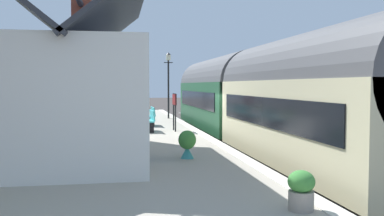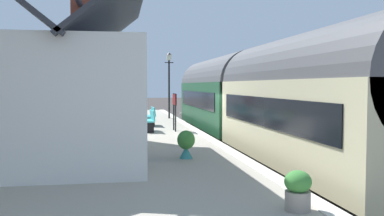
{
  "view_description": "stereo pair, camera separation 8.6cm",
  "coord_description": "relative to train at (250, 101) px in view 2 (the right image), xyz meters",
  "views": [
    {
      "loc": [
        -16.88,
        4.4,
        2.87
      ],
      "look_at": [
        -0.12,
        1.5,
        1.95
      ],
      "focal_mm": 39.87,
      "sensor_mm": 36.0,
      "label": 1
    },
    {
      "loc": [
        -16.9,
        4.32,
        2.87
      ],
      "look_at": [
        -0.12,
        1.5,
        1.95
      ],
      "focal_mm": 39.87,
      "sensor_mm": 36.0,
      "label": 2
    }
  ],
  "objects": [
    {
      "name": "ground_plane",
      "position": [
        0.22,
        0.9,
        -2.22
      ],
      "size": [
        160.0,
        160.0,
        0.0
      ],
      "primitive_type": "plane",
      "color": "#383330"
    },
    {
      "name": "platform",
      "position": [
        0.22,
        5.16,
        -1.74
      ],
      "size": [
        32.0,
        6.53,
        0.95
      ],
      "primitive_type": "cube",
      "color": "#A39B8C",
      "rests_on": "ground"
    },
    {
      "name": "platform_edge_coping",
      "position": [
        0.22,
        2.08,
        -1.26
      ],
      "size": [
        32.0,
        0.36,
        0.02
      ],
      "primitive_type": "cube",
      "color": "beige",
      "rests_on": "platform"
    },
    {
      "name": "rail_near",
      "position": [
        0.22,
        -0.72,
        -2.15
      ],
      "size": [
        52.0,
        0.08,
        0.14
      ],
      "primitive_type": "cube",
      "color": "gray",
      "rests_on": "ground"
    },
    {
      "name": "rail_far",
      "position": [
        0.22,
        0.72,
        -2.15
      ],
      "size": [
        52.0,
        0.08,
        0.14
      ],
      "primitive_type": "cube",
      "color": "gray",
      "rests_on": "ground"
    },
    {
      "name": "train",
      "position": [
        0.0,
        0.0,
        0.0
      ],
      "size": [
        21.09,
        2.73,
        4.32
      ],
      "color": "black",
      "rests_on": "ground"
    },
    {
      "name": "station_building",
      "position": [
        -4.91,
        6.35,
        0.34
      ],
      "size": [
        7.2,
        3.56,
        5.39
      ],
      "color": "white",
      "rests_on": "platform"
    },
    {
      "name": "bench_by_lamp",
      "position": [
        5.98,
        4.04,
        -0.79
      ],
      "size": [
        1.41,
        0.46,
        0.88
      ],
      "color": "teal",
      "rests_on": "platform"
    },
    {
      "name": "bench_mid_platform",
      "position": [
        9.68,
        4.05,
        -0.79
      ],
      "size": [
        1.41,
        0.45,
        0.88
      ],
      "color": "teal",
      "rests_on": "platform"
    },
    {
      "name": "bench_near_building",
      "position": [
        0.89,
        4.05,
        -0.79
      ],
      "size": [
        1.41,
        0.48,
        0.88
      ],
      "color": "teal",
      "rests_on": "platform"
    },
    {
      "name": "bench_platform_end",
      "position": [
        3.41,
        3.81,
        -0.79
      ],
      "size": [
        1.41,
        0.47,
        0.88
      ],
      "color": "teal",
      "rests_on": "platform"
    },
    {
      "name": "planter_edge_near",
      "position": [
        9.45,
        6.64,
        -0.99
      ],
      "size": [
        0.84,
        0.32,
        0.59
      ],
      "color": "gray",
      "rests_on": "platform"
    },
    {
      "name": "planter_edge_far",
      "position": [
        -10.62,
        2.56,
        -0.95
      ],
      "size": [
        0.42,
        0.42,
        0.62
      ],
      "color": "gray",
      "rests_on": "platform"
    },
    {
      "name": "planter_corner_building",
      "position": [
        8.08,
        4.86,
        -0.88
      ],
      "size": [
        0.47,
        0.47,
        0.75
      ],
      "color": "#9E5138",
      "rests_on": "platform"
    },
    {
      "name": "planter_bench_left",
      "position": [
        2.77,
        5.55,
        -0.85
      ],
      "size": [
        0.52,
        0.52,
        0.78
      ],
      "color": "gray",
      "rests_on": "platform"
    },
    {
      "name": "planter_under_sign",
      "position": [
        10.56,
        6.88,
        -0.91
      ],
      "size": [
        0.4,
        0.4,
        0.71
      ],
      "color": "gray",
      "rests_on": "platform"
    },
    {
      "name": "planter_by_door",
      "position": [
        -5.75,
        3.54,
        -0.87
      ],
      "size": [
        0.47,
        0.47,
        0.74
      ],
      "color": "teal",
      "rests_on": "platform"
    },
    {
      "name": "lamp_post_platform",
      "position": [
        7.68,
        2.46,
        1.37
      ],
      "size": [
        0.32,
        0.5,
        3.78
      ],
      "color": "black",
      "rests_on": "platform"
    },
    {
      "name": "station_sign_board",
      "position": [
        0.96,
        2.99,
        -0.08
      ],
      "size": [
        0.96,
        0.06,
        1.57
      ],
      "color": "black",
      "rests_on": "platform"
    }
  ]
}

